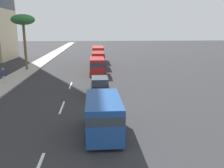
% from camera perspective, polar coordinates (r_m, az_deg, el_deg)
% --- Properties ---
extents(ground_plane, '(198.00, 198.00, 0.00)m').
position_cam_1_polar(ground_plane, '(37.16, -8.62, 3.26)').
color(ground_plane, '#2D2D30').
extents(sidewalk_right, '(162.00, 3.01, 0.15)m').
position_cam_1_polar(sidewalk_right, '(38.42, -19.93, 3.05)').
color(sidewalk_right, '#B2ADA3').
rests_on(sidewalk_right, ground_plane).
extents(lane_stripe_mid, '(3.20, 0.16, 0.01)m').
position_cam_1_polar(lane_stripe_mid, '(19.85, -12.04, -5.52)').
color(lane_stripe_mid, silver).
rests_on(lane_stripe_mid, ground_plane).
extents(lane_stripe_far, '(3.20, 0.16, 0.01)m').
position_cam_1_polar(lane_stripe_far, '(27.33, -10.01, -0.31)').
color(lane_stripe_far, silver).
rests_on(lane_stripe_far, ground_plane).
extents(van_lead, '(4.76, 2.10, 2.37)m').
position_cam_1_polar(van_lead, '(32.88, -3.63, 4.51)').
color(van_lead, '#A51E1E').
rests_on(van_lead, ground_plane).
extents(car_second, '(4.49, 1.82, 1.63)m').
position_cam_1_polar(car_second, '(23.52, -2.99, -0.38)').
color(car_second, black).
rests_on(car_second, ground_plane).
extents(van_third, '(4.62, 2.18, 2.28)m').
position_cam_1_polar(van_third, '(14.20, -2.09, -7.23)').
color(van_third, '#1E478C').
rests_on(van_third, ground_plane).
extents(minibus_fourth, '(6.95, 2.28, 2.97)m').
position_cam_1_polar(minibus_fourth, '(46.67, -3.43, 7.38)').
color(minibus_fourth, silver).
rests_on(minibus_fourth, ground_plane).
extents(van_fifth, '(5.31, 2.13, 2.60)m').
position_cam_1_polar(van_fifth, '(39.37, -3.39, 6.11)').
color(van_fifth, '#A51E1E').
rests_on(van_fifth, ground_plane).
extents(pedestrian_mid_block, '(0.39, 0.37, 1.77)m').
position_cam_1_polar(pedestrian_mid_block, '(29.95, -24.83, 2.04)').
color(pedestrian_mid_block, beige).
rests_on(pedestrian_mid_block, sidewalk_right).
extents(palm_tree, '(3.51, 3.51, 8.35)m').
position_cam_1_polar(palm_tree, '(38.92, -20.79, 14.10)').
color(palm_tree, brown).
rests_on(palm_tree, sidewalk_right).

